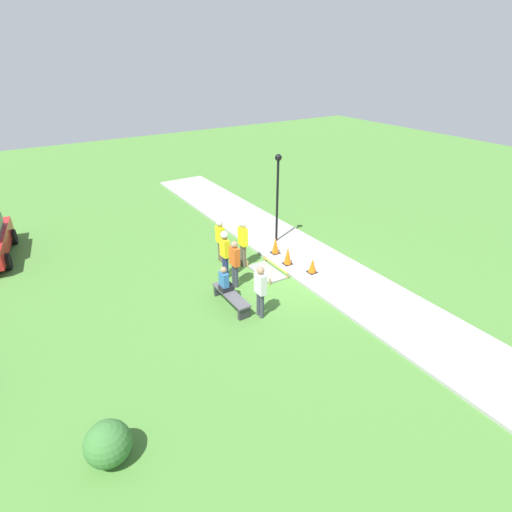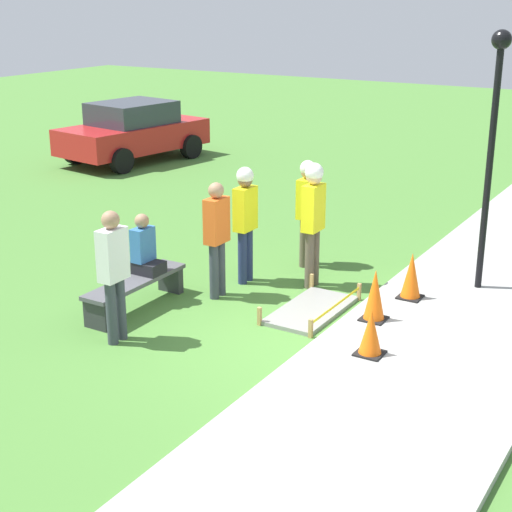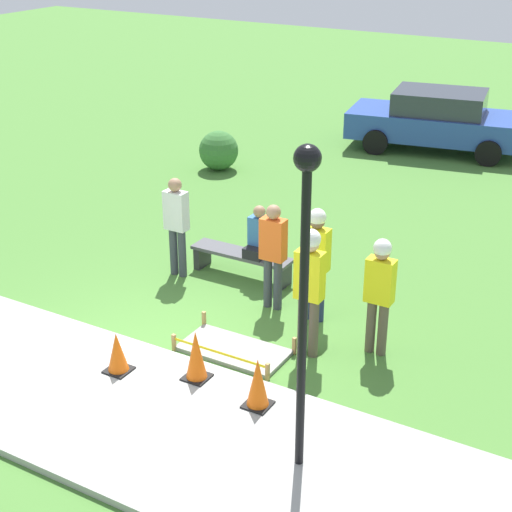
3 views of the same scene
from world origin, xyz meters
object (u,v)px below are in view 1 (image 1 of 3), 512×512
(traffic_cone_far_patch, at_px, (288,256))
(worker_assistant, at_px, (225,250))
(traffic_cone_sidewalk_edge, at_px, (275,245))
(lamppost_near, at_px, (278,186))
(traffic_cone_near_patch, at_px, (312,265))
(worker_supervisor, at_px, (220,237))
(park_bench, at_px, (231,297))
(worker_trainee, at_px, (243,238))
(bystander_in_gray_shirt, at_px, (260,289))
(bystander_in_orange_shirt, at_px, (235,261))
(person_seated_on_bench, at_px, (225,281))

(traffic_cone_far_patch, relative_size, worker_assistant, 0.39)
(traffic_cone_sidewalk_edge, xyz_separation_m, lamppost_near, (0.97, -0.73, 2.15))
(traffic_cone_near_patch, bearing_deg, lamppost_near, -8.88)
(worker_supervisor, relative_size, lamppost_near, 0.47)
(traffic_cone_far_patch, distance_m, worker_supervisor, 2.74)
(traffic_cone_near_patch, bearing_deg, park_bench, 92.72)
(traffic_cone_far_patch, xyz_separation_m, traffic_cone_sidewalk_edge, (1.03, -0.14, -0.01))
(worker_assistant, distance_m, worker_trainee, 1.06)
(traffic_cone_near_patch, distance_m, bystander_in_gray_shirt, 3.36)
(traffic_cone_near_patch, height_order, bystander_in_gray_shirt, bystander_in_gray_shirt)
(traffic_cone_sidewalk_edge, xyz_separation_m, park_bench, (-2.23, 3.33, -0.11))
(traffic_cone_sidewalk_edge, xyz_separation_m, worker_trainee, (-0.08, 1.59, 0.76))
(worker_trainee, bearing_deg, traffic_cone_far_patch, -123.25)
(traffic_cone_near_patch, xyz_separation_m, park_bench, (-0.17, 3.59, -0.06))
(park_bench, relative_size, worker_assistant, 1.00)
(traffic_cone_near_patch, height_order, bystander_in_orange_shirt, bystander_in_orange_shirt)
(traffic_cone_sidewalk_edge, height_order, worker_assistant, worker_assistant)
(traffic_cone_near_patch, height_order, lamppost_near, lamppost_near)
(worker_assistant, bearing_deg, park_bench, 156.84)
(bystander_in_gray_shirt, bearing_deg, person_seated_on_bench, 22.97)
(park_bench, bearing_deg, bystander_in_gray_shirt, -153.27)
(worker_assistant, bearing_deg, lamppost_near, -66.68)
(park_bench, bearing_deg, traffic_cone_far_patch, -69.39)
(bystander_in_orange_shirt, xyz_separation_m, bystander_in_gray_shirt, (-2.02, 0.24, 0.01))
(traffic_cone_sidewalk_edge, xyz_separation_m, worker_supervisor, (0.75, 2.13, 0.63))
(park_bench, xyz_separation_m, lamppost_near, (3.20, -4.06, 2.26))
(park_bench, height_order, worker_trainee, worker_trainee)
(traffic_cone_near_patch, relative_size, worker_supervisor, 0.33)
(traffic_cone_far_patch, bearing_deg, traffic_cone_sidewalk_edge, -7.59)
(worker_trainee, relative_size, lamppost_near, 0.52)
(worker_supervisor, bearing_deg, bystander_in_orange_shirt, 166.59)
(person_seated_on_bench, height_order, bystander_in_gray_shirt, bystander_in_gray_shirt)
(traffic_cone_sidewalk_edge, relative_size, lamppost_near, 0.18)
(person_seated_on_bench, xyz_separation_m, bystander_in_gray_shirt, (-1.30, -0.55, 0.21))
(traffic_cone_far_patch, relative_size, traffic_cone_sidewalk_edge, 1.04)
(traffic_cone_sidewalk_edge, bearing_deg, bystander_in_orange_shirt, 115.05)
(bystander_in_orange_shirt, xyz_separation_m, lamppost_near, (2.18, -3.32, 1.59))
(worker_supervisor, bearing_deg, worker_trainee, -147.08)
(worker_supervisor, relative_size, worker_trainee, 0.91)
(traffic_cone_sidewalk_edge, relative_size, worker_assistant, 0.37)
(traffic_cone_near_patch, xyz_separation_m, worker_assistant, (1.61, 2.83, 0.73))
(traffic_cone_near_patch, height_order, traffic_cone_far_patch, traffic_cone_far_patch)
(bystander_in_orange_shirt, height_order, bystander_in_gray_shirt, bystander_in_gray_shirt)
(traffic_cone_sidewalk_edge, height_order, person_seated_on_bench, person_seated_on_bench)
(park_bench, height_order, worker_assistant, worker_assistant)
(worker_assistant, bearing_deg, person_seated_on_bench, 151.17)
(park_bench, xyz_separation_m, bystander_in_orange_shirt, (1.02, -0.74, 0.68))
(bystander_in_gray_shirt, bearing_deg, traffic_cone_far_patch, -50.82)
(traffic_cone_near_patch, xyz_separation_m, bystander_in_orange_shirt, (0.85, 2.85, 0.61))
(traffic_cone_sidewalk_edge, height_order, worker_trainee, worker_trainee)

